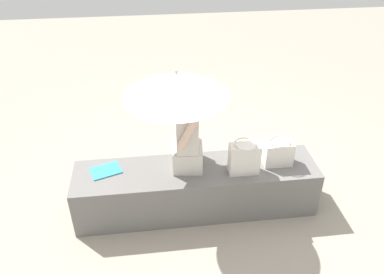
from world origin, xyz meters
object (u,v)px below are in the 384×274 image
at_px(parasol, 176,85).
at_px(tote_bag_canvas, 278,153).
at_px(handbag_black, 244,158).
at_px(magazine, 106,171).
at_px(person_seated, 188,132).

bearing_deg(parasol, tote_bag_canvas, 179.30).
distance_m(handbag_black, magazine, 1.33).
xyz_separation_m(person_seated, handbag_black, (-0.51, 0.17, -0.23)).
bearing_deg(tote_bag_canvas, handbag_black, 14.45).
bearing_deg(tote_bag_canvas, parasol, -0.70).
bearing_deg(person_seated, parasol, 34.27).
bearing_deg(person_seated, handbag_black, 161.49).
height_order(person_seated, magazine, person_seated).
distance_m(parasol, magazine, 1.14).
distance_m(parasol, tote_bag_canvas, 1.25).
xyz_separation_m(person_seated, magazine, (0.80, 0.00, -0.38)).
xyz_separation_m(parasol, handbag_black, (-0.61, 0.10, -0.75)).
height_order(handbag_black, tote_bag_canvas, handbag_black).
bearing_deg(handbag_black, tote_bag_canvas, -165.55).
bearing_deg(person_seated, tote_bag_canvas, 174.84).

